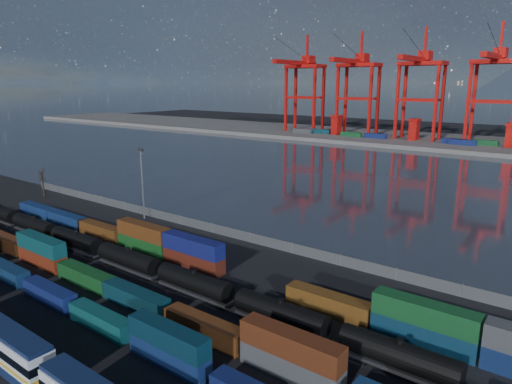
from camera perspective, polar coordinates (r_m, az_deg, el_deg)
The scene contains 13 objects.
ground at distance 73.63m, azimuth -14.55°, elevation -11.99°, with size 700.00×700.00×0.00m, color black.
harbor_water at distance 157.85m, azimuth 16.66°, elevation 1.53°, with size 700.00×700.00×0.00m, color #2B333E.
far_quay at distance 257.68m, azimuth 25.04°, elevation 5.49°, with size 700.00×70.00×2.00m, color #514F4C.
container_row_south at distance 84.80m, azimuth -28.64°, elevation -8.42°, with size 125.35×2.26×4.83m.
container_row_mid at distance 65.73m, azimuth -12.75°, elevation -13.29°, with size 141.04×2.47×5.26m.
container_row_north at distance 73.65m, azimuth -2.23°, elevation -9.65°, with size 129.57×2.56×5.46m.
tanker_string at distance 80.70m, azimuth -15.64°, elevation -8.12°, with size 106.71×2.95×4.22m.
waterfront_fence at distance 91.66m, azimuth -0.76°, elevation -5.71°, with size 160.12×0.12×2.20m.
bare_tree at distance 140.92m, azimuth -25.12°, elevation 1.16°, with size 2.14×2.23×8.38m.
yard_light_mast at distance 108.60m, azimuth -14.04°, elevation 1.47°, with size 1.60×0.40×16.60m.
gantry_cranes at distance 251.25m, azimuth 23.81°, elevation 13.53°, with size 197.74×43.67×59.13m.
quay_containers at distance 245.94m, azimuth 21.85°, elevation 6.01°, with size 172.58×10.99×2.60m.
straddle_carriers at distance 247.79m, azimuth 24.12°, elevation 6.91°, with size 140.00×7.00×11.10m.
Camera 1 is at (53.17, -40.33, 31.10)m, focal length 32.00 mm.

